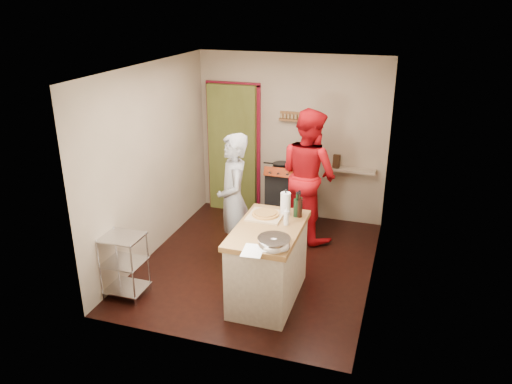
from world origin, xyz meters
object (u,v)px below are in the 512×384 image
at_px(stove, 288,196).
at_px(person_red, 309,175).
at_px(person_stripe, 233,201).
at_px(island, 268,262).
at_px(wire_shelving, 124,263).

xyz_separation_m(stove, person_red, (0.39, -0.37, 0.52)).
distance_m(stove, person_stripe, 1.57).
relative_size(stove, island, 0.74).
distance_m(stove, island, 2.19).
height_order(island, person_red, person_red).
bearing_deg(person_stripe, wire_shelving, -67.35).
xyz_separation_m(wire_shelving, person_red, (1.72, 2.26, 0.53)).
bearing_deg(island, wire_shelving, -164.48).
xyz_separation_m(island, person_red, (0.08, 1.80, 0.48)).
bearing_deg(wire_shelving, person_red, 52.66).
relative_size(wire_shelving, person_red, 0.41).
relative_size(stove, person_red, 0.52).
bearing_deg(person_stripe, person_red, 117.08).
distance_m(island, person_red, 1.86).
bearing_deg(stove, island, -81.63).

